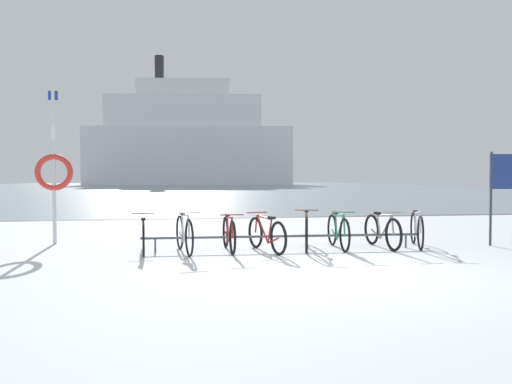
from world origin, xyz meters
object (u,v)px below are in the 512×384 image
Objects in this scene: bicycle_3 at (266,234)px; bicycle_7 at (417,229)px; ferry_ship at (188,142)px; bicycle_1 at (184,234)px; bicycle_5 at (338,231)px; rescue_post at (54,169)px; bicycle_4 at (306,231)px; bicycle_0 at (143,235)px; bicycle_6 at (382,231)px; bicycle_2 at (229,234)px; info_sign at (503,182)px.

bicycle_3 is 1.00× the size of bicycle_7.
ferry_ship is at bearing 92.26° from bicycle_7.
bicycle_1 is 3.14m from bicycle_5.
rescue_post is at bearing 167.61° from bicycle_7.
bicycle_1 is at bearing -179.69° from bicycle_7.
rescue_post is at bearing 158.03° from bicycle_3.
bicycle_4 reaches higher than bicycle_1.
ferry_ship reaches higher than rescue_post.
rescue_post reaches higher than bicycle_0.
bicycle_6 is at bearing -2.25° from bicycle_4.
rescue_post is at bearing 142.43° from bicycle_0.
bicycle_5 is 6.32m from rescue_post.
bicycle_1 is 0.48× the size of rescue_post.
ferry_ship is at bearing 91.11° from bicycle_5.
bicycle_3 is 86.12m from ferry_ship.
bicycle_2 is 0.96× the size of bicycle_4.
bicycle_0 is 2.41m from bicycle_3.
bicycle_2 is 0.98× the size of bicycle_5.
bicycle_3 is 4.96m from rescue_post.
bicycle_0 is at bearing 178.75° from bicycle_7.
info_sign is (5.15, -0.01, 1.03)m from bicycle_3.
bicycle_1 is 6.84m from info_sign.
ferry_ship reaches higher than bicycle_7.
rescue_post is 84.33m from ferry_ship.
rescue_post reaches higher than bicycle_6.
bicycle_7 is (1.72, -0.02, 0.02)m from bicycle_5.
bicycle_4 is 0.83× the size of info_sign.
bicycle_1 is at bearing -90.98° from ferry_ship.
bicycle_6 is at bearing 179.96° from bicycle_7.
bicycle_4 is at bearing 177.75° from bicycle_6.
ferry_ship is (4.29, 83.95, 6.78)m from rescue_post.
bicycle_5 is at bearing 178.83° from bicycle_6.
bicycle_3 is at bearing -5.34° from bicycle_0.
bicycle_1 is 1.00× the size of bicycle_4.
bicycle_1 is at bearing -31.26° from rescue_post.
info_sign is at bearing -1.77° from bicycle_0.
info_sign is 86.20m from ferry_ship.
bicycle_7 is at bearing -12.39° from rescue_post.
bicycle_7 is 7.97m from rescue_post.
ferry_ship is at bearing 90.67° from bicycle_4.
ferry_ship is (-3.39, 85.64, 8.07)m from bicycle_7.
bicycle_5 reaches higher than bicycle_2.
bicycle_0 is at bearing 177.45° from bicycle_2.
bicycle_7 is 0.81× the size of info_sign.
bicycle_1 is 0.04× the size of ferry_ship.
bicycle_3 is 2.48m from bicycle_6.
ferry_ship is (-0.14, 85.74, 8.10)m from bicycle_3.
bicycle_1 is 1.03× the size of bicycle_3.
bicycle_7 is at bearing 0.31° from bicycle_1.
bicycle_1 is 3.54m from rescue_post.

